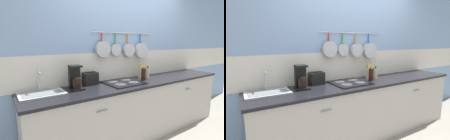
{
  "view_description": "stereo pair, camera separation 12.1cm",
  "coord_description": "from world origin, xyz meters",
  "views": [
    {
      "loc": [
        -1.8,
        -1.96,
        1.5
      ],
      "look_at": [
        -0.5,
        0.0,
        1.1
      ],
      "focal_mm": 28.0,
      "sensor_mm": 36.0,
      "label": 1
    },
    {
      "loc": [
        -1.7,
        -2.02,
        1.5
      ],
      "look_at": [
        -0.5,
        0.0,
        1.1
      ],
      "focal_mm": 28.0,
      "sensor_mm": 36.0,
      "label": 2
    }
  ],
  "objects": [
    {
      "name": "coffee_maker",
      "position": [
        -0.98,
        0.11,
        1.01
      ],
      "size": [
        0.16,
        0.19,
        0.31
      ],
      "color": "black",
      "rests_on": "countertop"
    },
    {
      "name": "bottle_cooking_wine",
      "position": [
        0.35,
        0.2,
        0.96
      ],
      "size": [
        0.05,
        0.05,
        0.18
      ],
      "color": "#33140F",
      "rests_on": "countertop"
    },
    {
      "name": "wall_back",
      "position": [
        -0.0,
        0.35,
        1.27
      ],
      "size": [
        7.2,
        0.16,
        2.6
      ],
      "color": "#84A3CC",
      "rests_on": "ground_plane"
    },
    {
      "name": "cabinet_base",
      "position": [
        0.0,
        -0.0,
        0.42
      ],
      "size": [
        3.34,
        0.6,
        0.85
      ],
      "color": "#B7B2A8",
      "rests_on": "ground_plane"
    },
    {
      "name": "sink_basin",
      "position": [
        -1.39,
        0.13,
        0.9
      ],
      "size": [
        0.51,
        0.33,
        0.25
      ],
      "color": "#B7BABF",
      "rests_on": "countertop"
    },
    {
      "name": "toaster",
      "position": [
        -0.71,
        0.23,
        0.97
      ],
      "size": [
        0.22,
        0.13,
        0.18
      ],
      "color": "black",
      "rests_on": "countertop"
    },
    {
      "name": "bottle_dish_soap",
      "position": [
        0.2,
        0.19,
        0.98
      ],
      "size": [
        0.07,
        0.07,
        0.23
      ],
      "color": "#BFB799",
      "rests_on": "countertop"
    },
    {
      "name": "countertop",
      "position": [
        0.0,
        0.0,
        0.86
      ],
      "size": [
        3.38,
        0.62,
        0.03
      ],
      "color": "black",
      "rests_on": "cabinet_base"
    },
    {
      "name": "bottle_sesame_oil",
      "position": [
        0.28,
        0.09,
        0.97
      ],
      "size": [
        0.06,
        0.06,
        0.2
      ],
      "color": "#BFB799",
      "rests_on": "countertop"
    },
    {
      "name": "ground_plane",
      "position": [
        0.0,
        0.0,
        0.0
      ],
      "size": [
        12.0,
        12.0,
        0.0
      ],
      "primitive_type": "plane",
      "color": "gray"
    },
    {
      "name": "cooktop",
      "position": [
        -0.26,
        0.05,
        0.89
      ],
      "size": [
        0.53,
        0.49,
        0.01
      ],
      "color": "black",
      "rests_on": "countertop"
    },
    {
      "name": "bottle_hot_sauce",
      "position": [
        0.12,
        0.02,
        0.98
      ],
      "size": [
        0.07,
        0.07,
        0.23
      ],
      "color": "#33140F",
      "rests_on": "countertop"
    }
  ]
}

